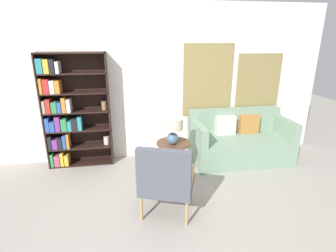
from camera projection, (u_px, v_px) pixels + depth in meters
ground_plane at (168, 224)px, 3.12m from camera, size 14.00×14.00×0.00m
wall_back at (152, 83)px, 4.60m from camera, size 6.40×0.08×2.70m
bookshelf at (68, 113)px, 4.34m from camera, size 1.07×0.30×1.90m
armchair at (166, 179)px, 3.09m from camera, size 0.78×0.74×0.94m
couch at (239, 141)px, 4.73m from camera, size 1.71×0.87×0.88m
side_table at (174, 146)px, 4.10m from camera, size 0.53×0.53×0.56m
table_lamp at (173, 128)px, 3.93m from camera, size 0.31×0.31×0.42m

